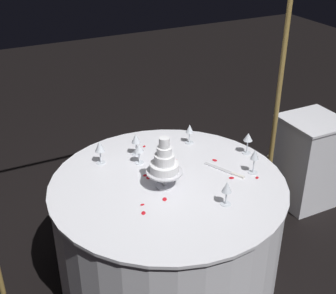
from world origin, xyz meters
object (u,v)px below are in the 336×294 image
Objects in this scene: main_table at (168,230)px; wine_glass_2 at (190,130)px; wine_glass_3 at (255,156)px; wine_glass_4 at (136,139)px; tiered_cake at (164,163)px; cake_knife at (227,171)px; wine_glass_0 at (139,149)px; wine_glass_6 at (227,188)px; decorative_arch at (145,35)px; wine_glass_5 at (248,138)px; wine_glass_1 at (100,147)px; side_table at (308,161)px.

main_table is 0.72m from wine_glass_2.
wine_glass_3 is 0.80m from wine_glass_4.
wine_glass_3 is at bearing -11.21° from tiered_cake.
wine_glass_0 is at bearing 142.29° from cake_knife.
wine_glass_3 is 0.40m from wine_glass_6.
decorative_arch is 0.76m from tiered_cake.
cake_knife is at bearing -37.71° from wine_glass_0.
wine_glass_5 is at bearing 7.92° from main_table.
wine_glass_1 is at bearing 161.21° from wine_glass_5.
wine_glass_0 is (-1.49, 0.02, 0.47)m from side_table.
cake_knife is (-1.04, -0.33, 0.37)m from side_table.
wine_glass_0 is at bearing -103.21° from wine_glass_4.
wine_glass_6 is at bearing -153.05° from side_table.
tiered_cake is 2.28× the size of wine_glass_2.
wine_glass_2 reaches higher than wine_glass_0.
wine_glass_3 is 0.61× the size of cake_knife.
wine_glass_6 reaches higher than cake_knife.
decorative_arch is at bearing 83.64° from tiered_cake.
wine_glass_2 is at bearing 132.29° from wine_glass_5.
wine_glass_1 is 0.66m from wine_glass_2.
wine_glass_4 is 0.64m from cake_knife.
wine_glass_3 is at bearing -14.41° from main_table.
wine_glass_2 is at bearing -1.69° from wine_glass_4.
wine_glass_2 is 0.56m from wine_glass_3.
wine_glass_5 is (0.69, 0.11, -0.04)m from tiered_cake.
main_table is 5.32× the size of cake_knife.
wine_glass_5 is (0.65, 0.09, 0.49)m from main_table.
cake_knife is at bearing 149.40° from wine_glass_3.
wine_glass_6 is at bearing -60.67° from main_table.
wine_glass_0 is at bearing 101.96° from main_table.
side_table is at bearing 10.99° from main_table.
decorative_arch is 7.40× the size of tiered_cake.
wine_glass_5 is at bearing -18.79° from wine_glass_1.
wine_glass_3 is 1.09× the size of wine_glass_5.
wine_glass_6 is at bearing -54.41° from tiered_cake.
tiered_cake is 0.44m from wine_glass_4.
cake_knife is (0.20, 0.30, -0.11)m from wine_glass_6.
wine_glass_6 is at bearing -102.97° from wine_glass_2.
decorative_arch is 14.52× the size of wine_glass_3.
wine_glass_3 reaches higher than side_table.
wine_glass_1 is at bearing -179.96° from wine_glass_4.
wine_glass_0 is at bearing -167.16° from wine_glass_2.
wine_glass_2 is at bearing 107.47° from wine_glass_3.
wine_glass_1 is 0.95× the size of wine_glass_3.
wine_glass_4 is at bearing 0.04° from wine_glass_1.
decorative_arch is 1.00m from wine_glass_5.
wine_glass_2 is 0.77m from wine_glass_6.
tiered_cake is (-1.46, -0.30, 0.53)m from side_table.
wine_glass_1 is 0.25m from wine_glass_4.
wine_glass_0 is 0.50× the size of cake_knife.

